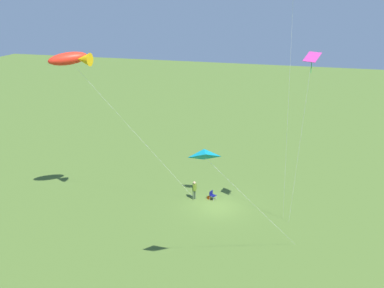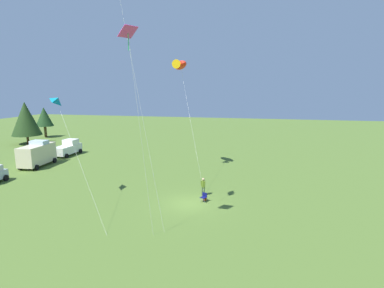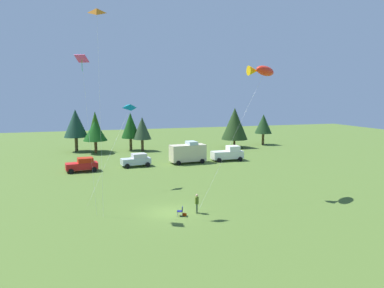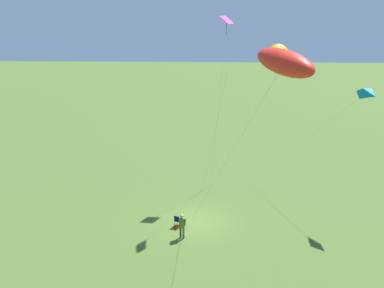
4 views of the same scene
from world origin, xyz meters
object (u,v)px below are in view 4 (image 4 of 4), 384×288
at_px(person_kite_flyer, 182,224).
at_px(backpack_on_grass, 177,227).
at_px(kite_delta_teal, 362,92).
at_px(kite_large_fish, 283,61).
at_px(kite_diamond_rainbow, 226,26).
at_px(folding_chair, 178,220).

bearing_deg(person_kite_flyer, backpack_on_grass, 41.18).
bearing_deg(kite_delta_teal, kite_large_fish, -31.14).
distance_m(backpack_on_grass, kite_diamond_rainbow, 15.70).
distance_m(person_kite_flyer, kite_delta_teal, 15.13).
bearing_deg(kite_large_fish, person_kite_flyer, -152.20).
relative_size(person_kite_flyer, kite_large_fish, 0.13).
bearing_deg(kite_large_fish, kite_delta_teal, 148.86).
bearing_deg(person_kite_flyer, kite_delta_teal, -48.36).
distance_m(folding_chair, backpack_on_grass, 0.50).
distance_m(backpack_on_grass, kite_large_fish, 16.90).
relative_size(person_kite_flyer, backpack_on_grass, 5.44).
distance_m(folding_chair, kite_delta_teal, 15.38).
distance_m(kite_delta_teal, kite_diamond_rainbow, 11.29).
distance_m(backpack_on_grass, kite_delta_teal, 15.68).
relative_size(backpack_on_grass, kite_delta_teal, 0.03).
xyz_separation_m(person_kite_flyer, kite_large_fish, (8.57, 4.52, 11.92)).
relative_size(person_kite_flyer, folding_chair, 2.12).
bearing_deg(person_kite_flyer, folding_chair, 36.10).
bearing_deg(folding_chair, kite_large_fish, -132.68).
bearing_deg(kite_large_fish, kite_diamond_rainbow, -175.15).
height_order(kite_large_fish, kite_diamond_rainbow, kite_diamond_rainbow).
distance_m(folding_chair, kite_large_fish, 16.79).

